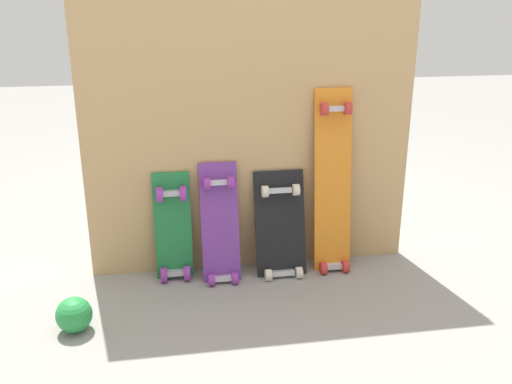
# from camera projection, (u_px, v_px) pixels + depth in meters

# --- Properties ---
(ground_plane) EXTENTS (12.00, 12.00, 0.00)m
(ground_plane) POSITION_uv_depth(u_px,v_px,m) (254.00, 269.00, 2.69)
(ground_plane) COLOR gray
(plywood_wall_panel) EXTENTS (1.50, 0.04, 1.46)m
(plywood_wall_panel) POSITION_uv_depth(u_px,v_px,m) (251.00, 114.00, 2.51)
(plywood_wall_panel) COLOR tan
(plywood_wall_panel) RESTS_ON ground
(skateboard_green) EXTENTS (0.17, 0.15, 0.55)m
(skateboard_green) POSITION_uv_depth(u_px,v_px,m) (173.00, 233.00, 2.56)
(skateboard_green) COLOR #1E7238
(skateboard_green) RESTS_ON ground
(skateboard_purple) EXTENTS (0.17, 0.21, 0.60)m
(skateboard_purple) POSITION_uv_depth(u_px,v_px,m) (220.00, 230.00, 2.55)
(skateboard_purple) COLOR #6B338C
(skateboard_purple) RESTS_ON ground
(skateboard_black) EXTENTS (0.23, 0.20, 0.55)m
(skateboard_black) POSITION_uv_depth(u_px,v_px,m) (281.00, 231.00, 2.61)
(skateboard_black) COLOR black
(skateboard_black) RESTS_ON ground
(skateboard_orange) EXTENTS (0.17, 0.18, 0.91)m
(skateboard_orange) POSITION_uv_depth(u_px,v_px,m) (333.00, 189.00, 2.60)
(skateboard_orange) COLOR orange
(skateboard_orange) RESTS_ON ground
(rubber_ball) EXTENTS (0.14, 0.14, 0.14)m
(rubber_ball) POSITION_uv_depth(u_px,v_px,m) (74.00, 315.00, 2.18)
(rubber_ball) COLOR #268C3F
(rubber_ball) RESTS_ON ground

